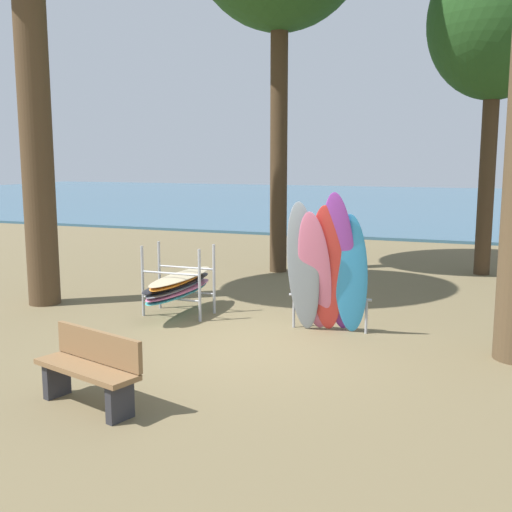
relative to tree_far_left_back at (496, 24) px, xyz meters
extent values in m
plane|color=brown|center=(-3.15, -7.08, -5.74)|extent=(80.00, 80.00, 0.00)
cube|color=#38607A|center=(-3.15, 23.28, -5.69)|extent=(80.00, 36.00, 0.10)
cylinder|color=#4C3823|center=(-7.84, -6.09, -2.06)|extent=(0.59, 0.59, 7.36)
cylinder|color=#42301E|center=(0.00, 0.00, -3.32)|extent=(0.37, 0.37, 4.84)
ellipsoid|color=#234C1E|center=(0.00, 0.00, 0.07)|extent=(3.04, 3.04, 3.50)
cylinder|color=#42301E|center=(-4.70, -1.31, -2.35)|extent=(0.41, 0.41, 6.79)
ellipsoid|color=gray|center=(-2.65, -6.33, -4.68)|extent=(0.55, 0.56, 2.12)
ellipsoid|color=pink|center=(-2.46, -6.31, -4.75)|extent=(0.54, 0.73, 1.98)
ellipsoid|color=red|center=(-2.28, -6.28, -4.70)|extent=(0.58, 0.68, 2.08)
ellipsoid|color=purple|center=(-2.09, -6.26, -4.60)|extent=(0.53, 0.81, 2.28)
ellipsoid|color=#2D8ED1|center=(-1.90, -6.24, -4.77)|extent=(0.55, 0.55, 1.95)
cylinder|color=#9EA0A5|center=(-2.87, -6.07, -5.47)|extent=(0.04, 0.04, 0.55)
cylinder|color=#9EA0A5|center=(-1.68, -6.02, -5.47)|extent=(0.04, 0.04, 0.55)
cylinder|color=#9EA0A5|center=(-2.28, -6.05, -5.19)|extent=(1.34, 0.10, 0.04)
cylinder|color=#9EA0A5|center=(-5.58, -6.26, -5.12)|extent=(0.05, 0.05, 1.25)
cylinder|color=#9EA0A5|center=(-4.48, -6.26, -5.12)|extent=(0.05, 0.05, 1.25)
cylinder|color=#9EA0A5|center=(-5.58, -5.66, -5.12)|extent=(0.05, 0.05, 1.25)
cylinder|color=#9EA0A5|center=(-4.48, -5.66, -5.12)|extent=(0.05, 0.05, 1.25)
cylinder|color=#9EA0A5|center=(-5.03, -6.26, -5.39)|extent=(1.10, 0.04, 0.04)
cylinder|color=#9EA0A5|center=(-5.03, -6.26, -4.94)|extent=(1.10, 0.04, 0.04)
cylinder|color=#9EA0A5|center=(-5.03, -5.66, -5.39)|extent=(1.10, 0.04, 0.04)
cylinder|color=#9EA0A5|center=(-5.03, -5.66, -4.94)|extent=(1.10, 0.04, 0.04)
ellipsoid|color=#38B2AD|center=(-5.05, -5.96, -5.34)|extent=(0.52, 2.10, 0.06)
ellipsoid|color=pink|center=(-5.02, -5.96, -5.28)|extent=(0.57, 2.12, 0.06)
ellipsoid|color=gray|center=(-5.07, -5.96, -5.22)|extent=(0.54, 2.11, 0.06)
ellipsoid|color=black|center=(-5.06, -5.96, -5.16)|extent=(0.63, 2.13, 0.06)
ellipsoid|color=orange|center=(-5.03, -5.96, -5.10)|extent=(0.63, 2.13, 0.06)
ellipsoid|color=#C6B289|center=(-4.98, -5.96, -5.04)|extent=(0.52, 2.11, 0.06)
cube|color=#2D2D33|center=(-4.62, -9.89, -5.53)|extent=(0.19, 0.34, 0.42)
cube|color=#2D2D33|center=(-3.55, -10.22, -5.53)|extent=(0.19, 0.34, 0.42)
cube|color=olive|center=(-4.08, -10.06, -5.29)|extent=(1.46, 0.80, 0.06)
cube|color=olive|center=(-4.03, -9.88, -5.07)|extent=(1.35, 0.47, 0.36)
camera|label=1|loc=(-0.02, -15.64, -2.95)|focal=43.74mm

